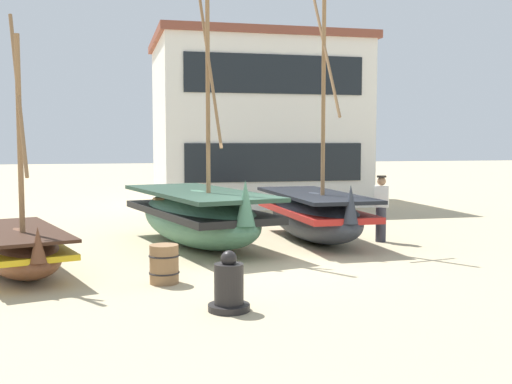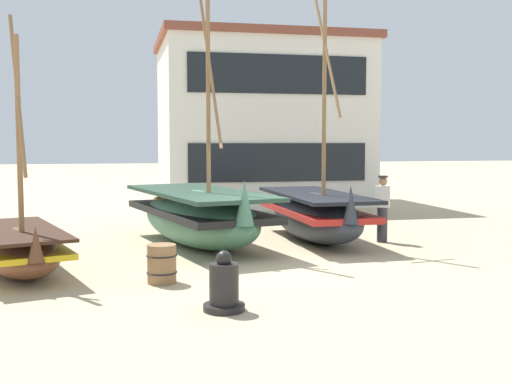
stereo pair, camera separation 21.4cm
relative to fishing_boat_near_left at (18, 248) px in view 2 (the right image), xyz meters
name	(u,v)px [view 2 (the right image)]	position (x,y,z in m)	size (l,w,h in m)	color
ground_plane	(266,261)	(4.95, 0.11, -0.49)	(120.00, 120.00, 0.00)	tan
fishing_boat_near_left	(18,248)	(0.00, 0.00, 0.00)	(2.49, 4.06, 4.94)	brown
fishing_boat_centre_large	(199,215)	(3.81, 2.43, 0.25)	(3.32, 5.86, 6.76)	#427056
fishing_boat_far_right	(315,214)	(6.83, 2.55, 0.19)	(1.85, 5.01, 6.71)	#2D333D
fisherman_by_hull	(382,209)	(8.41, 1.96, 0.34)	(0.42, 0.37, 1.68)	#33333D
capstan_winch	(224,287)	(3.43, -3.52, -0.14)	(0.64, 0.64, 0.92)	black
wooden_barrel	(162,264)	(2.65, -1.47, -0.14)	(0.56, 0.56, 0.70)	olive
harbor_building_main	(260,121)	(7.70, 12.79, 2.88)	(8.30, 6.60, 6.72)	white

